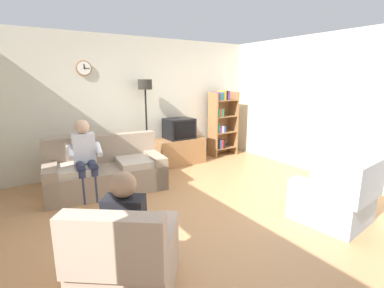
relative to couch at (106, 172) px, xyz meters
The scene contains 12 objects.
ground_plane 1.91m from the couch, 56.74° to the right, with size 12.00×12.00×0.00m, color #B27F51.
back_wall_assembly 1.82m from the couch, 46.33° to the left, with size 6.20×0.17×2.70m.
right_wall 4.33m from the couch, 22.05° to the right, with size 0.12×5.80×2.70m, color beige.
couch is the anchor object (origin of this frame).
tv_stand 1.94m from the couch, 20.28° to the left, with size 1.10×0.56×0.58m.
tv 1.99m from the couch, 19.60° to the left, with size 0.60×0.49×0.44m.
bookshelf 3.19m from the couch, 13.63° to the left, with size 0.68×0.36×1.59m.
floor_lamp 1.77m from the couch, 34.86° to the left, with size 0.28×0.28×1.85m.
armchair_near_window 2.54m from the couch, 102.30° to the right, with size 1.17×1.18×0.90m.
armchair_near_bookshelf 3.52m from the couch, 50.84° to the right, with size 0.90×0.97×0.90m.
person_on_couch 0.52m from the couch, 161.99° to the right, with size 0.54×0.57×1.24m.
person_in_left_armchair 2.47m from the couch, 101.43° to the right, with size 0.62×0.64×1.12m.
Camera 1 is at (-2.29, -3.06, 1.86)m, focal length 26.55 mm.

